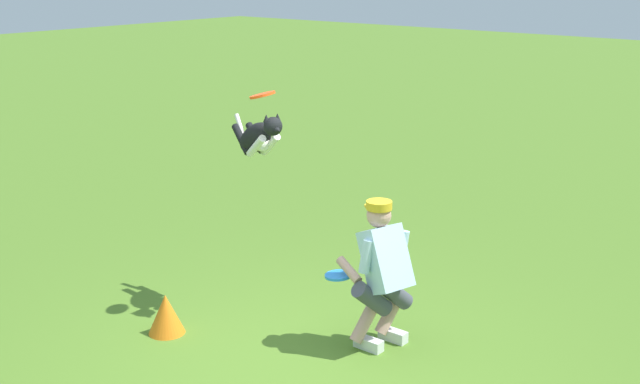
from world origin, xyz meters
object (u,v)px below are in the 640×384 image
dog (258,137)px  frisbee_flying (262,95)px  training_cone (166,314)px  person (383,270)px  frisbee_held (338,275)px

dog → frisbee_flying: (-0.17, 0.11, 0.43)m
dog → training_cone: (0.18, 1.06, -1.46)m
person → frisbee_flying: 1.89m
frisbee_held → training_cone: 1.60m
person → frisbee_held: 0.40m
person → frisbee_flying: frisbee_flying is taller
frisbee_flying → frisbee_held: size_ratio=0.99×
person → frisbee_held: person is taller
person → dog: (1.46, -0.04, 0.95)m
frisbee_flying → frisbee_held: frisbee_flying is taller
person → frisbee_held: size_ratio=5.38×
frisbee_flying → frisbee_held: 1.74m
dog → frisbee_held: size_ratio=3.88×
dog → frisbee_flying: bearing=-11.1°
person → dog: size_ratio=1.39×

